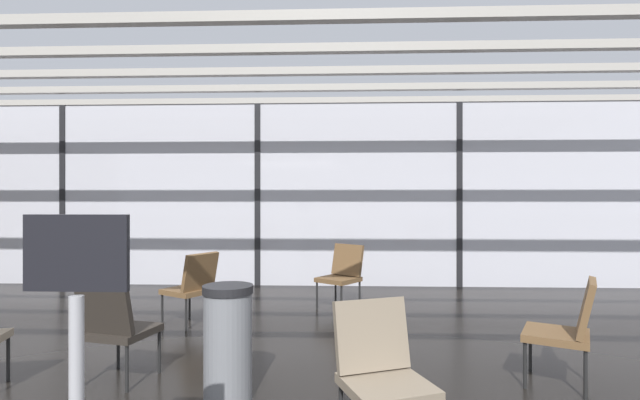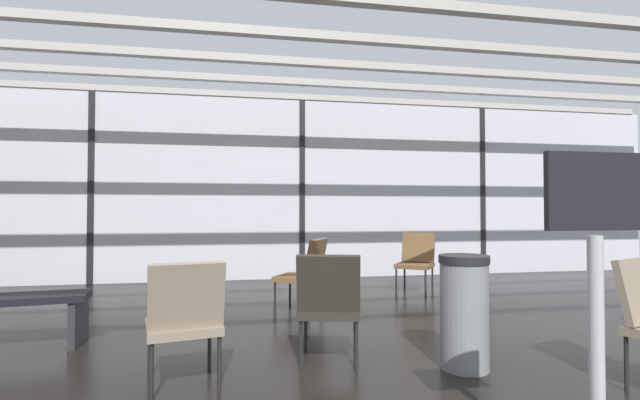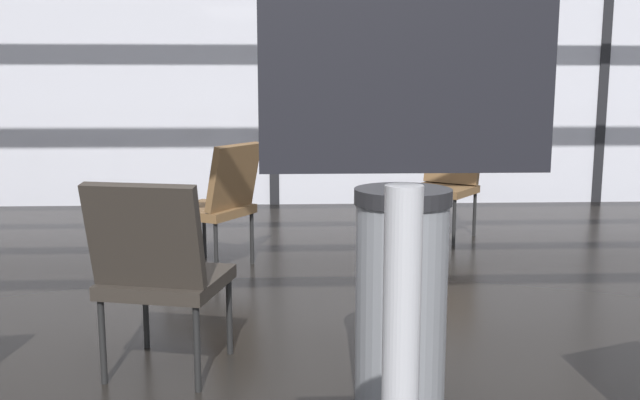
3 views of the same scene
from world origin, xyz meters
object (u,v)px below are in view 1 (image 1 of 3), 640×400
at_px(parked_airplane, 327,182).
at_px(lounge_chair_0, 193,284).
at_px(lounge_chair_6, 115,323).
at_px(lounge_chair_3, 380,366).
at_px(lounge_chair_1, 342,272).
at_px(trash_bin, 228,342).
at_px(lounge_chair_4, 568,325).
at_px(info_sign, 77,397).

relative_size(parked_airplane, lounge_chair_0, 13.46).
relative_size(parked_airplane, lounge_chair_6, 13.46).
relative_size(lounge_chair_3, lounge_chair_6, 1.00).
distance_m(parked_airplane, lounge_chair_1, 6.45).
distance_m(lounge_chair_1, trash_bin, 3.19).
relative_size(lounge_chair_4, lounge_chair_6, 1.00).
height_order(lounge_chair_4, info_sign, info_sign).
xyz_separation_m(parked_airplane, info_sign, (-0.76, -10.91, -1.32)).
bearing_deg(lounge_chair_6, lounge_chair_1, -110.38).
bearing_deg(parked_airplane, info_sign, -93.98).
bearing_deg(parked_airplane, lounge_chair_6, -99.36).
distance_m(lounge_chair_3, trash_bin, 1.25).
height_order(lounge_chair_1, lounge_chair_4, same).
bearing_deg(info_sign, lounge_chair_6, 111.71).
relative_size(lounge_chair_0, info_sign, 0.60).
bearing_deg(parked_airplane, lounge_chair_3, -86.63).
bearing_deg(lounge_chair_4, lounge_chair_0, -88.31).
height_order(parked_airplane, lounge_chair_1, parked_airplane).
height_order(lounge_chair_0, lounge_chair_3, same).
bearing_deg(lounge_chair_3, lounge_chair_4, 11.09).
relative_size(parked_airplane, info_sign, 8.13).
bearing_deg(lounge_chair_4, info_sign, -29.43).
relative_size(lounge_chair_3, info_sign, 0.60).
distance_m(lounge_chair_6, trash_bin, 1.04).
height_order(lounge_chair_4, trash_bin, lounge_chair_4).
bearing_deg(lounge_chair_6, lounge_chair_4, -165.18).
xyz_separation_m(lounge_chair_3, trash_bin, (-1.08, 0.63, -0.06)).
xyz_separation_m(lounge_chair_6, info_sign, (0.74, -1.85, 0.18)).
distance_m(parked_airplane, trash_bin, 9.48).
bearing_deg(info_sign, lounge_chair_4, 33.40).
xyz_separation_m(lounge_chair_3, lounge_chair_6, (-2.08, 0.90, 0.00)).
distance_m(lounge_chair_3, lounge_chair_4, 1.87).
bearing_deg(lounge_chair_4, lounge_chair_1, -119.25).
relative_size(lounge_chair_3, lounge_chair_4, 1.00).
xyz_separation_m(parked_airplane, lounge_chair_3, (0.59, -9.96, -1.50)).
bearing_deg(info_sign, lounge_chair_0, 100.20).
relative_size(parked_airplane, lounge_chair_4, 13.46).
relative_size(lounge_chair_4, trash_bin, 1.01).
height_order(lounge_chair_1, lounge_chair_3, same).
xyz_separation_m(lounge_chair_6, trash_bin, (1.00, -0.27, -0.06)).
xyz_separation_m(lounge_chair_0, lounge_chair_3, (2.00, -2.70, 0.00)).
bearing_deg(lounge_chair_1, parked_airplane, 130.55).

